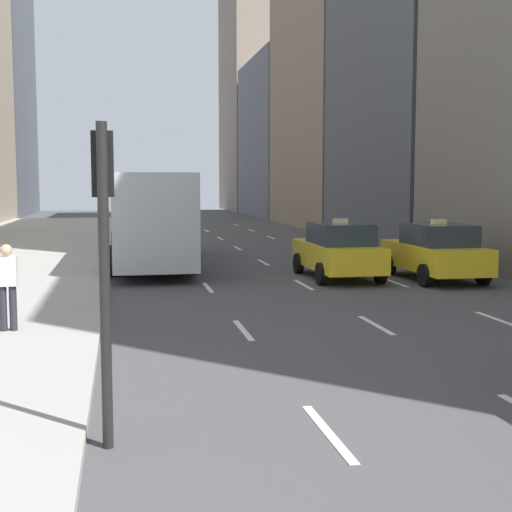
# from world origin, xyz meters

# --- Properties ---
(lane_markings) EXTENTS (5.72, 56.00, 0.01)m
(lane_markings) POSITION_xyz_m (2.60, 23.00, 0.01)
(lane_markings) COLOR white
(lane_markings) RESTS_ON ground
(taxi_lead) EXTENTS (2.02, 4.40, 1.87)m
(taxi_lead) POSITION_xyz_m (6.80, 20.30, 0.88)
(taxi_lead) COLOR yellow
(taxi_lead) RESTS_ON ground
(taxi_second) EXTENTS (2.02, 4.40, 1.87)m
(taxi_second) POSITION_xyz_m (4.00, 21.19, 0.88)
(taxi_second) COLOR yellow
(taxi_second) RESTS_ON ground
(city_bus) EXTENTS (2.80, 11.61, 3.25)m
(city_bus) POSITION_xyz_m (-1.61, 26.24, 1.79)
(city_bus) COLOR #B7BCC1
(city_bus) RESTS_ON ground
(pedestrian_far_walking) EXTENTS (0.36, 0.22, 1.65)m
(pedestrian_far_walking) POSITION_xyz_m (-4.71, 14.10, 1.07)
(pedestrian_far_walking) COLOR #23232D
(pedestrian_far_walking) RESTS_ON sidewalk_left
(traffic_light_pole) EXTENTS (0.24, 0.42, 3.60)m
(traffic_light_pole) POSITION_xyz_m (-2.75, 8.09, 2.41)
(traffic_light_pole) COLOR black
(traffic_light_pole) RESTS_ON ground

